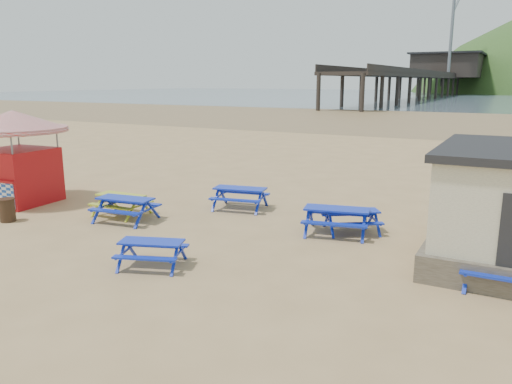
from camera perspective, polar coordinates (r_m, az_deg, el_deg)
The scene contains 13 objects.
ground at distance 16.88m, azimuth -4.59°, elevation -4.04°, with size 400.00×400.00×0.00m, color tan.
wet_sand at distance 69.30m, azimuth 21.05°, elevation 7.77°, with size 400.00×400.00×0.00m, color olive.
sea at distance 183.84m, azimuth 25.88°, elevation 9.84°, with size 400.00×400.00×0.00m, color #4A5C69.
picnic_table_blue_a at distance 19.14m, azimuth -1.83°, elevation -0.72°, with size 2.25×1.95×0.83m.
picnic_table_blue_b at distance 16.21m, azimuth 9.17°, elevation -3.29°, with size 2.35×2.05×0.85m.
picnic_table_blue_c at distance 16.54m, azimuth 10.87°, elevation -3.27°, with size 2.21×2.11×0.73m.
picnic_table_blue_d at distance 18.08m, azimuth -14.66°, elevation -1.92°, with size 2.18×1.85×0.83m.
picnic_table_blue_e at distance 13.58m, azimuth -11.80°, elevation -6.89°, with size 2.03×1.83×0.70m.
picnic_table_blue_f at distance 13.25m, azimuth 26.97°, elevation -8.18°, with size 2.04×1.64×0.85m.
picnic_table_yellow at distance 18.90m, azimuth -15.14°, elevation -1.42°, with size 1.86×1.51×0.77m.
ice_cream_kiosk at distance 21.96m, azimuth -25.78°, elevation 4.84°, with size 4.43×4.43×3.71m.
litter_bin at distance 19.46m, azimuth -26.56°, elevation -1.84°, with size 0.56×0.56×0.82m.
pier at distance 193.66m, azimuth 20.74°, elevation 11.98°, with size 24.00×220.00×39.29m.
Camera 1 is at (8.81, -13.57, 4.81)m, focal length 35.00 mm.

